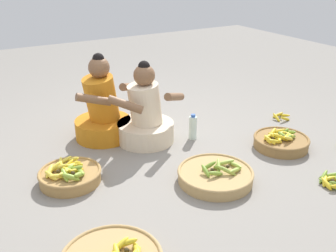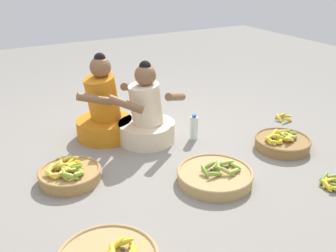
{
  "view_description": "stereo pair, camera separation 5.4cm",
  "coord_description": "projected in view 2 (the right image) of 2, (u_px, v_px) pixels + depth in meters",
  "views": [
    {
      "loc": [
        -1.4,
        -2.62,
        1.58
      ],
      "look_at": [
        0.0,
        -0.2,
        0.35
      ],
      "focal_mm": 41.61,
      "sensor_mm": 36.0,
      "label": 1
    },
    {
      "loc": [
        -1.36,
        -2.65,
        1.58
      ],
      "look_at": [
        0.0,
        -0.2,
        0.35
      ],
      "focal_mm": 41.61,
      "sensor_mm": 36.0,
      "label": 2
    }
  ],
  "objects": [
    {
      "name": "ground_plane",
      "position": [
        157.0,
        155.0,
        3.36
      ],
      "size": [
        10.0,
        10.0,
        0.0
      ],
      "primitive_type": "plane",
      "color": "gray"
    },
    {
      "name": "vendor_woman_front",
      "position": [
        146.0,
        117.0,
        3.52
      ],
      "size": [
        0.75,
        0.52,
        0.76
      ],
      "color": "beige",
      "rests_on": "ground"
    },
    {
      "name": "vendor_woman_behind",
      "position": [
        104.0,
        111.0,
        3.6
      ],
      "size": [
        0.67,
        0.52,
        0.8
      ],
      "color": "orange",
      "rests_on": "ground"
    },
    {
      "name": "banana_basket_front_left",
      "position": [
        70.0,
        174.0,
        2.95
      ],
      "size": [
        0.47,
        0.47,
        0.16
      ],
      "color": "#A87F47",
      "rests_on": "ground"
    },
    {
      "name": "banana_basket_front_center",
      "position": [
        215.0,
        176.0,
        2.94
      ],
      "size": [
        0.58,
        0.58,
        0.16
      ],
      "color": "tan",
      "rests_on": "ground"
    },
    {
      "name": "banana_basket_front_right",
      "position": [
        282.0,
        142.0,
        3.45
      ],
      "size": [
        0.49,
        0.49,
        0.17
      ],
      "color": "olive",
      "rests_on": "ground"
    },
    {
      "name": "loose_bananas_near_bicycle",
      "position": [
        283.0,
        117.0,
        4.06
      ],
      "size": [
        0.17,
        0.17,
        0.08
      ],
      "color": "gold",
      "rests_on": "ground"
    },
    {
      "name": "loose_bananas_back_left",
      "position": [
        336.0,
        183.0,
        2.9
      ],
      "size": [
        0.29,
        0.24,
        0.09
      ],
      "color": "#9EB747",
      "rests_on": "ground"
    },
    {
      "name": "water_bottle",
      "position": [
        194.0,
        128.0,
        3.61
      ],
      "size": [
        0.07,
        0.07,
        0.24
      ],
      "color": "silver",
      "rests_on": "ground"
    }
  ]
}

